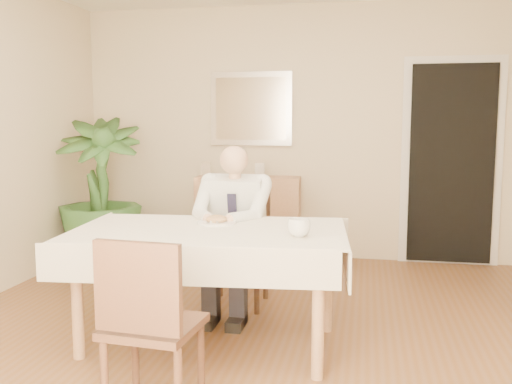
% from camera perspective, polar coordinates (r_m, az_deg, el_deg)
% --- Properties ---
extents(room, '(5.00, 5.02, 2.60)m').
position_cam_1_polar(room, '(3.48, -1.10, 5.01)').
color(room, brown).
rests_on(room, ground).
extents(doorway, '(0.96, 0.07, 2.10)m').
position_cam_1_polar(doorway, '(5.94, 18.93, 2.64)').
color(doorway, beige).
rests_on(doorway, ground).
extents(mirror, '(0.86, 0.04, 0.76)m').
position_cam_1_polar(mirror, '(5.99, -0.50, 8.33)').
color(mirror, silver).
rests_on(mirror, room).
extents(dining_table, '(1.80, 1.16, 0.75)m').
position_cam_1_polar(dining_table, '(3.62, -4.68, -5.02)').
color(dining_table, tan).
rests_on(dining_table, ground).
extents(chair_far, '(0.45, 0.45, 0.93)m').
position_cam_1_polar(chair_far, '(4.49, -1.61, -4.50)').
color(chair_far, '#3E2516').
rests_on(chair_far, ground).
extents(chair_near, '(0.46, 0.46, 0.89)m').
position_cam_1_polar(chair_near, '(2.81, -10.78, -12.27)').
color(chair_near, '#3E2516').
rests_on(chair_near, ground).
extents(seated_man, '(0.48, 0.72, 1.24)m').
position_cam_1_polar(seated_man, '(4.18, -2.49, -3.02)').
color(seated_man, white).
rests_on(seated_man, ground).
extents(plate, '(0.26, 0.26, 0.02)m').
position_cam_1_polar(plate, '(3.78, -3.96, -3.05)').
color(plate, white).
rests_on(plate, dining_table).
extents(food, '(0.14, 0.14, 0.06)m').
position_cam_1_polar(food, '(3.78, -3.96, -2.73)').
color(food, olive).
rests_on(food, dining_table).
extents(knife, '(0.01, 0.13, 0.01)m').
position_cam_1_polar(knife, '(3.71, -3.60, -2.98)').
color(knife, silver).
rests_on(knife, dining_table).
extents(fork, '(0.01, 0.13, 0.01)m').
position_cam_1_polar(fork, '(3.73, -4.79, -2.93)').
color(fork, silver).
rests_on(fork, dining_table).
extents(coffee_mug, '(0.18, 0.18, 0.11)m').
position_cam_1_polar(coffee_mug, '(3.36, 4.31, -3.58)').
color(coffee_mug, white).
rests_on(coffee_mug, dining_table).
extents(sideboard, '(1.08, 0.42, 0.85)m').
position_cam_1_polar(sideboard, '(5.93, -0.78, -2.56)').
color(sideboard, tan).
rests_on(sideboard, ground).
extents(photo_frame_left, '(0.10, 0.02, 0.14)m').
position_cam_1_polar(photo_frame_left, '(5.99, -5.02, 2.30)').
color(photo_frame_left, silver).
rests_on(photo_frame_left, sideboard).
extents(photo_frame_center, '(0.10, 0.02, 0.14)m').
position_cam_1_polar(photo_frame_center, '(5.92, -2.09, 2.27)').
color(photo_frame_center, silver).
rests_on(photo_frame_center, sideboard).
extents(photo_frame_right, '(0.10, 0.02, 0.14)m').
position_cam_1_polar(photo_frame_right, '(5.85, 0.39, 2.22)').
color(photo_frame_right, silver).
rests_on(photo_frame_right, sideboard).
extents(potted_palm, '(1.04, 1.04, 1.46)m').
position_cam_1_polar(potted_palm, '(5.82, -15.37, 0.03)').
color(potted_palm, '#284C1D').
rests_on(potted_palm, ground).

